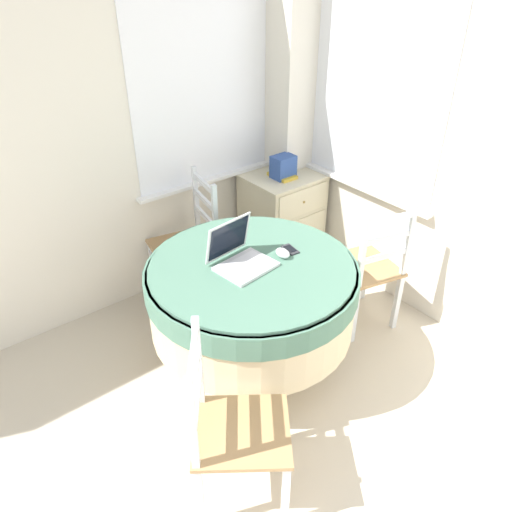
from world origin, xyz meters
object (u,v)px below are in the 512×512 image
at_px(storage_box, 283,167).
at_px(dining_chair_near_right_window, 368,268).
at_px(cell_phone, 290,249).
at_px(corner_cabinet, 282,218).
at_px(book_on_cabinet, 282,176).
at_px(dining_chair_near_back_window, 189,243).
at_px(round_dining_table, 252,292).
at_px(dining_chair_camera_near, 231,430).
at_px(laptop, 240,256).
at_px(computer_mouse, 283,253).

bearing_deg(storage_box, dining_chair_near_right_window, -94.83).
distance_m(cell_phone, corner_cabinet, 1.17).
distance_m(corner_cabinet, book_on_cabinet, 0.39).
xyz_separation_m(dining_chair_near_back_window, book_on_cabinet, (0.83, -0.05, 0.31)).
bearing_deg(storage_box, corner_cabinet, 47.20).
height_order(round_dining_table, dining_chair_camera_near, dining_chair_camera_near).
height_order(cell_phone, dining_chair_near_right_window, dining_chair_near_right_window).
xyz_separation_m(dining_chair_near_back_window, storage_box, (0.83, -0.05, 0.39)).
xyz_separation_m(round_dining_table, dining_chair_near_back_window, (0.10, 0.86, -0.11)).
bearing_deg(cell_phone, laptop, 168.96).
height_order(cell_phone, corner_cabinet, cell_phone).
relative_size(corner_cabinet, storage_box, 4.41).
xyz_separation_m(laptop, dining_chair_near_back_window, (0.15, 0.82, -0.35)).
xyz_separation_m(computer_mouse, dining_chair_near_right_window, (0.67, -0.11, -0.33)).
relative_size(round_dining_table, dining_chair_camera_near, 1.28).
xyz_separation_m(laptop, storage_box, (0.98, 0.76, 0.03)).
height_order(round_dining_table, cell_phone, cell_phone).
bearing_deg(computer_mouse, book_on_cabinet, 49.02).
bearing_deg(book_on_cabinet, cell_phone, -128.59).
bearing_deg(dining_chair_near_right_window, dining_chair_camera_near, -162.01).
bearing_deg(dining_chair_camera_near, laptop, 50.09).
bearing_deg(computer_mouse, cell_phone, 18.03).
bearing_deg(storage_box, book_on_cabinet, 90.64).
height_order(round_dining_table, storage_box, storage_box).
bearing_deg(dining_chair_near_back_window, cell_phone, -79.17).
relative_size(cell_phone, dining_chair_camera_near, 0.13).
xyz_separation_m(laptop, computer_mouse, (0.24, -0.09, -0.03)).
distance_m(dining_chair_near_back_window, dining_chair_camera_near, 1.65).
bearing_deg(dining_chair_near_right_window, book_on_cabinet, 85.21).
bearing_deg(computer_mouse, storage_box, 48.77).
bearing_deg(corner_cabinet, dining_chair_near_back_window, 178.94).
xyz_separation_m(dining_chair_near_right_window, corner_cabinet, (0.12, 1.00, -0.07)).
distance_m(round_dining_table, storage_box, 1.26).
relative_size(dining_chair_near_right_window, corner_cabinet, 1.26).
distance_m(laptop, cell_phone, 0.33).
bearing_deg(laptop, dining_chair_camera_near, -129.91).
xyz_separation_m(round_dining_table, book_on_cabinet, (0.93, 0.81, 0.20)).
height_order(dining_chair_near_right_window, corner_cabinet, dining_chair_near_right_window).
xyz_separation_m(cell_phone, dining_chair_camera_near, (-0.88, -0.61, -0.31)).
bearing_deg(round_dining_table, laptop, 138.42).
height_order(cell_phone, dining_chair_near_back_window, dining_chair_near_back_window).
distance_m(dining_chair_near_right_window, book_on_cabinet, 1.02).
bearing_deg(dining_chair_camera_near, book_on_cabinet, 42.99).
bearing_deg(storage_box, dining_chair_near_back_window, 176.23).
xyz_separation_m(computer_mouse, dining_chair_near_back_window, (-0.09, 0.91, -0.33)).
relative_size(cell_phone, corner_cabinet, 0.16).
height_order(round_dining_table, computer_mouse, computer_mouse).
bearing_deg(corner_cabinet, dining_chair_near_right_window, -96.68).
distance_m(round_dining_table, dining_chair_near_right_window, 0.87).
xyz_separation_m(round_dining_table, dining_chair_near_right_window, (0.85, -0.15, -0.11)).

